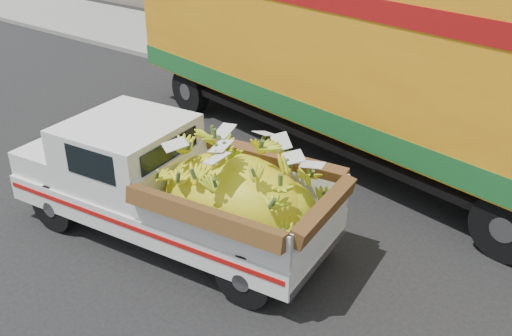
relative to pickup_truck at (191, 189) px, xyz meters
The scene contains 5 objects.
ground 1.04m from the pickup_truck, 136.07° to the right, with size 100.00×100.00×0.00m, color black.
curb 6.73m from the pickup_truck, 92.33° to the left, with size 60.00×0.25×0.15m, color gray.
sidewalk 8.81m from the pickup_truck, 91.77° to the left, with size 60.00×4.00×0.14m, color gray.
pickup_truck is the anchor object (origin of this frame).
semi_trailer 4.43m from the pickup_truck, 79.85° to the left, with size 12.08×4.67×3.80m.
Camera 1 is at (5.62, -5.08, 5.21)m, focal length 40.00 mm.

